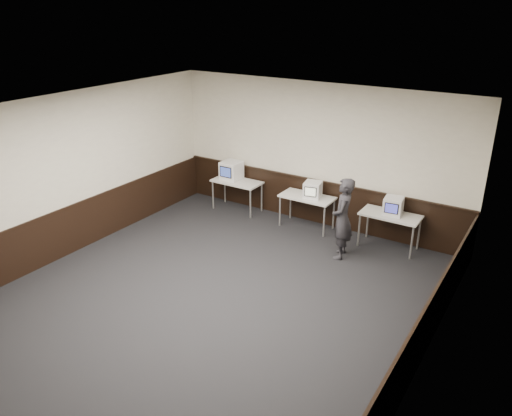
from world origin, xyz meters
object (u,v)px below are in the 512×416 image
at_px(desk_right, 390,218).
at_px(emac_right, 393,206).
at_px(desk_center, 307,199).
at_px(person, 342,219).
at_px(desk_left, 237,184).
at_px(emac_left, 231,170).
at_px(emac_center, 313,190).

xyz_separation_m(desk_right, emac_right, (0.03, 0.02, 0.25)).
relative_size(desk_center, person, 0.72).
xyz_separation_m(desk_left, emac_left, (-0.18, 0.03, 0.29)).
bearing_deg(emac_center, desk_right, -11.14).
bearing_deg(emac_left, desk_left, -10.46).
bearing_deg(desk_left, emac_center, -0.25).
distance_m(desk_center, emac_center, 0.28).
xyz_separation_m(emac_left, emac_right, (4.01, -0.01, -0.04)).
bearing_deg(person, emac_left, -119.83).
bearing_deg(person, emac_right, 128.70).
distance_m(desk_right, emac_center, 1.79).
height_order(desk_left, desk_center, same).
height_order(emac_left, emac_center, emac_left).
relative_size(emac_right, person, 0.26).
bearing_deg(desk_center, emac_left, 179.04).
height_order(desk_right, emac_left, emac_left).
xyz_separation_m(emac_center, emac_right, (1.80, 0.03, 0.00)).
height_order(emac_center, person, person).
relative_size(desk_left, desk_center, 1.00).
height_order(desk_left, emac_center, emac_center).
height_order(emac_left, emac_right, emac_left).
distance_m(desk_left, emac_left, 0.35).
relative_size(desk_center, emac_right, 2.79).
bearing_deg(emac_left, desk_right, -0.25).
bearing_deg(emac_left, person, -15.52).
bearing_deg(emac_right, desk_center, 173.75).
bearing_deg(desk_right, emac_left, 179.50).
xyz_separation_m(desk_center, person, (1.23, -0.90, 0.15)).
bearing_deg(emac_center, emac_left, 167.43).
xyz_separation_m(desk_left, emac_right, (3.83, 0.02, 0.25)).
xyz_separation_m(emac_center, person, (1.10, -0.89, -0.10)).
bearing_deg(emac_right, desk_left, 173.42).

